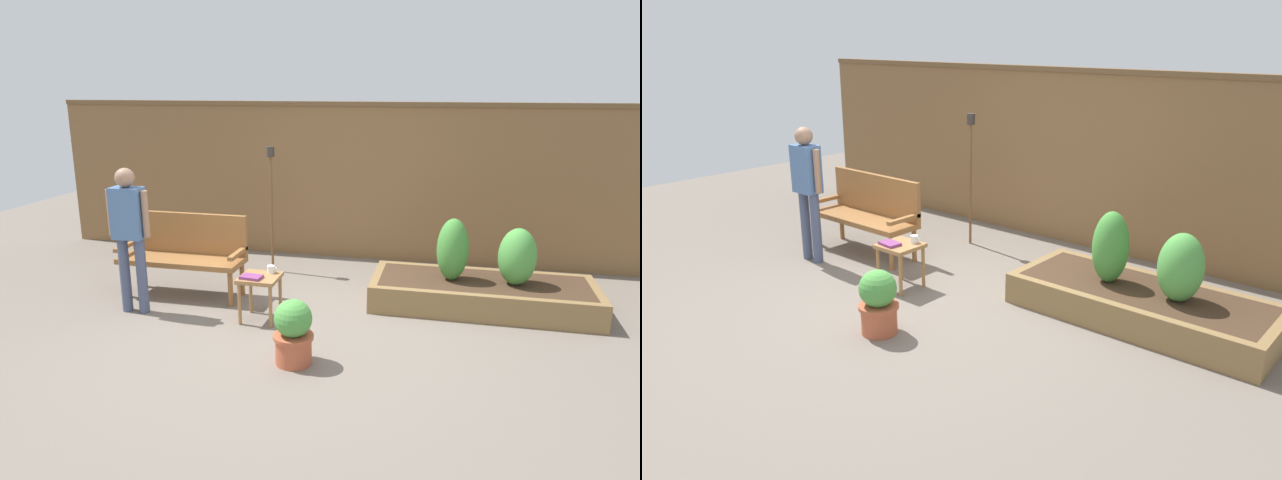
# 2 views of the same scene
# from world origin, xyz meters

# --- Properties ---
(ground_plane) EXTENTS (14.00, 14.00, 0.00)m
(ground_plane) POSITION_xyz_m (0.00, 0.00, 0.00)
(ground_plane) COLOR #70665B
(fence_back) EXTENTS (8.40, 0.14, 2.16)m
(fence_back) POSITION_xyz_m (0.00, 2.60, 1.09)
(fence_back) COLOR brown
(fence_back) RESTS_ON ground_plane
(garden_bench) EXTENTS (1.44, 0.48, 0.94)m
(garden_bench) POSITION_xyz_m (-1.46, 0.69, 0.54)
(garden_bench) COLOR #936033
(garden_bench) RESTS_ON ground_plane
(side_table) EXTENTS (0.40, 0.40, 0.48)m
(side_table) POSITION_xyz_m (-0.36, 0.13, 0.40)
(side_table) COLOR #9E7042
(side_table) RESTS_ON ground_plane
(cup_on_table) EXTENTS (0.12, 0.08, 0.08)m
(cup_on_table) POSITION_xyz_m (-0.27, 0.25, 0.52)
(cup_on_table) COLOR white
(cup_on_table) RESTS_ON side_table
(book_on_table) EXTENTS (0.23, 0.17, 0.03)m
(book_on_table) POSITION_xyz_m (-0.41, 0.04, 0.49)
(book_on_table) COLOR #7F3875
(book_on_table) RESTS_ON side_table
(potted_boxwood) EXTENTS (0.36, 0.36, 0.59)m
(potted_boxwood) POSITION_xyz_m (0.24, -0.72, 0.30)
(potted_boxwood) COLOR #B75638
(potted_boxwood) RESTS_ON ground_plane
(raised_planter_bed) EXTENTS (2.40, 1.00, 0.30)m
(raised_planter_bed) POSITION_xyz_m (1.90, 1.04, 0.15)
(raised_planter_bed) COLOR olive
(raised_planter_bed) RESTS_ON ground_plane
(shrub_near_bench) EXTENTS (0.34, 0.34, 0.69)m
(shrub_near_bench) POSITION_xyz_m (1.55, 1.01, 0.64)
(shrub_near_bench) COLOR brown
(shrub_near_bench) RESTS_ON raised_planter_bed
(shrub_far_corner) EXTENTS (0.40, 0.40, 0.62)m
(shrub_far_corner) POSITION_xyz_m (2.23, 1.01, 0.61)
(shrub_far_corner) COLOR brown
(shrub_far_corner) RESTS_ON raised_planter_bed
(tiki_torch) EXTENTS (0.10, 0.10, 1.63)m
(tiki_torch) POSITION_xyz_m (-0.73, 1.71, 1.13)
(tiki_torch) COLOR brown
(tiki_torch) RESTS_ON ground_plane
(person_by_bench) EXTENTS (0.47, 0.20, 1.56)m
(person_by_bench) POSITION_xyz_m (-1.74, 0.03, 0.93)
(person_by_bench) COLOR #475170
(person_by_bench) RESTS_ON ground_plane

